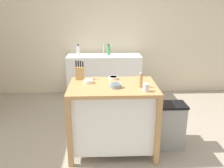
% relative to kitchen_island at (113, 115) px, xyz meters
% --- Properties ---
extents(ground_plane, '(6.95, 6.95, 0.00)m').
position_rel_kitchen_island_xyz_m(ground_plane, '(0.06, -0.03, -0.51)').
color(ground_plane, gray).
rests_on(ground_plane, ground).
extents(wall_back, '(5.95, 0.10, 2.60)m').
position_rel_kitchen_island_xyz_m(wall_back, '(0.06, 2.32, 0.79)').
color(wall_back, beige).
rests_on(wall_back, ground).
extents(kitchen_island, '(1.09, 0.74, 0.91)m').
position_rel_kitchen_island_xyz_m(kitchen_island, '(0.00, 0.00, 0.00)').
color(kitchen_island, '#AD7F4C').
rests_on(kitchen_island, ground).
extents(knife_block, '(0.11, 0.09, 0.25)m').
position_rel_kitchen_island_xyz_m(knife_block, '(-0.43, 0.27, 0.49)').
color(knife_block, tan).
rests_on(knife_block, kitchen_island).
extents(bowl_ceramic_small, '(0.13, 0.13, 0.04)m').
position_rel_kitchen_island_xyz_m(bowl_ceramic_small, '(-0.31, 0.10, 0.42)').
color(bowl_ceramic_small, silver).
rests_on(bowl_ceramic_small, kitchen_island).
extents(bowl_stoneware_deep, '(0.14, 0.14, 0.05)m').
position_rel_kitchen_island_xyz_m(bowl_stoneware_deep, '(0.03, -0.09, 0.43)').
color(bowl_stoneware_deep, gray).
rests_on(bowl_stoneware_deep, kitchen_island).
extents(bowl_ceramic_wide, '(0.13, 0.13, 0.04)m').
position_rel_kitchen_island_xyz_m(bowl_ceramic_wide, '(0.02, 0.26, 0.42)').
color(bowl_ceramic_wide, silver).
rests_on(bowl_ceramic_wide, kitchen_island).
extents(drinking_cup, '(0.07, 0.07, 0.09)m').
position_rel_kitchen_island_xyz_m(drinking_cup, '(0.37, -0.24, 0.45)').
color(drinking_cup, silver).
rests_on(drinking_cup, kitchen_island).
extents(pepper_grinder, '(0.04, 0.04, 0.19)m').
position_rel_kitchen_island_xyz_m(pepper_grinder, '(0.33, -0.08, 0.49)').
color(pepper_grinder, tan).
rests_on(pepper_grinder, kitchen_island).
extents(trash_bin, '(0.36, 0.28, 0.63)m').
position_rel_kitchen_island_xyz_m(trash_bin, '(0.79, 0.04, -0.19)').
color(trash_bin, gray).
rests_on(trash_bin, ground).
extents(sink_counter, '(1.49, 0.60, 0.91)m').
position_rel_kitchen_island_xyz_m(sink_counter, '(-0.09, 1.97, -0.05)').
color(sink_counter, silver).
rests_on(sink_counter, ground).
extents(sink_faucet, '(0.02, 0.02, 0.22)m').
position_rel_kitchen_island_xyz_m(sink_faucet, '(-0.09, 2.11, 0.51)').
color(sink_faucet, '#B7BCC1').
rests_on(sink_faucet, sink_counter).
extents(bottle_hand_soap, '(0.06, 0.06, 0.23)m').
position_rel_kitchen_island_xyz_m(bottle_hand_soap, '(-0.60, 1.90, 0.50)').
color(bottle_hand_soap, white).
rests_on(bottle_hand_soap, sink_counter).
extents(bottle_dish_soap, '(0.06, 0.06, 0.22)m').
position_rel_kitchen_island_xyz_m(bottle_dish_soap, '(0.00, 1.96, 0.50)').
color(bottle_dish_soap, green).
rests_on(bottle_dish_soap, sink_counter).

